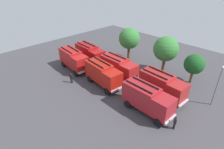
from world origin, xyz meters
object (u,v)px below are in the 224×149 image
(firefighter_2, at_px, (175,122))
(tree_1, at_px, (166,49))
(fire_truck_5, at_px, (162,85))
(fire_truck_0, at_px, (73,59))
(firefighter_0, at_px, (71,78))
(tree_2, at_px, (194,64))
(fire_truck_3, at_px, (90,53))
(fire_truck_4, at_px, (119,67))
(fire_truck_1, at_px, (103,74))
(traffic_cone_0, at_px, (118,65))
(tree_0, at_px, (129,39))
(lamppost, at_px, (218,83))
(fire_truck_2, at_px, (147,98))
(firefighter_1, at_px, (104,59))

(firefighter_2, distance_m, tree_1, 15.02)
(fire_truck_5, bearing_deg, tree_1, 123.28)
(fire_truck_0, relative_size, tree_1, 1.07)
(firefighter_0, height_order, tree_2, tree_2)
(fire_truck_3, distance_m, fire_truck_4, 8.32)
(fire_truck_1, distance_m, traffic_cone_0, 7.35)
(fire_truck_3, bearing_deg, firefighter_2, -8.29)
(fire_truck_4, height_order, firefighter_2, fire_truck_4)
(tree_0, bearing_deg, tree_1, -0.35)
(fire_truck_0, relative_size, lamppost, 1.20)
(fire_truck_0, bearing_deg, fire_truck_2, 4.20)
(fire_truck_0, relative_size, traffic_cone_0, 10.70)
(firefighter_0, bearing_deg, tree_1, 107.06)
(fire_truck_1, relative_size, firefighter_2, 4.12)
(firefighter_0, bearing_deg, lamppost, 78.23)
(tree_2, relative_size, traffic_cone_0, 7.43)
(firefighter_1, height_order, tree_0, tree_0)
(fire_truck_4, xyz_separation_m, fire_truck_5, (8.51, 0.35, 0.00))
(tree_1, distance_m, tree_2, 5.51)
(firefighter_0, relative_size, firefighter_1, 1.07)
(firefighter_1, distance_m, firefighter_2, 20.45)
(fire_truck_3, distance_m, traffic_cone_0, 6.19)
(tree_2, height_order, traffic_cone_0, tree_2)
(fire_truck_5, xyz_separation_m, firefighter_0, (-12.93, -7.30, -1.11))
(fire_truck_4, relative_size, firefighter_1, 4.25)
(fire_truck_3, relative_size, tree_0, 1.09)
(fire_truck_1, bearing_deg, tree_1, 72.96)
(fire_truck_1, height_order, firefighter_2, fire_truck_1)
(fire_truck_3, bearing_deg, fire_truck_5, 3.48)
(fire_truck_4, relative_size, lamppost, 1.18)
(fire_truck_3, relative_size, lamppost, 1.19)
(fire_truck_0, bearing_deg, tree_1, 46.20)
(fire_truck_1, distance_m, lamppost, 16.63)
(fire_truck_1, distance_m, tree_0, 12.07)
(lamppost, bearing_deg, fire_truck_1, -152.94)
(firefighter_0, bearing_deg, traffic_cone_0, 130.47)
(lamppost, bearing_deg, fire_truck_5, -149.26)
(tree_0, distance_m, traffic_cone_0, 6.33)
(fire_truck_3, height_order, fire_truck_4, same)
(fire_truck_0, height_order, fire_truck_5, same)
(tree_1, xyz_separation_m, lamppost, (10.23, -3.53, -1.01))
(firefighter_2, bearing_deg, firefighter_0, 149.30)
(firefighter_2, bearing_deg, fire_truck_1, 137.79)
(fire_truck_2, height_order, tree_1, tree_1)
(fire_truck_4, height_order, tree_0, tree_0)
(firefighter_1, xyz_separation_m, traffic_cone_0, (3.19, 0.67, -0.61))
(fire_truck_4, distance_m, tree_0, 8.98)
(fire_truck_1, xyz_separation_m, firefighter_0, (-4.27, -3.39, -1.11))
(firefighter_0, relative_size, tree_2, 0.36)
(firefighter_1, bearing_deg, tree_2, -18.71)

